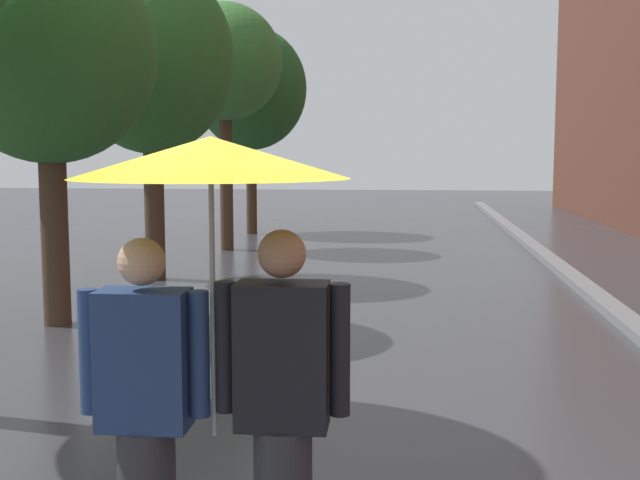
{
  "coord_description": "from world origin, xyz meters",
  "views": [
    {
      "loc": [
        0.66,
        -3.75,
        2.05
      ],
      "look_at": [
        -0.08,
        2.6,
        1.35
      ],
      "focal_mm": 45.02,
      "sensor_mm": 36.0,
      "label": 1
    }
  ],
  "objects_px": {
    "street_tree_1": "(48,55)",
    "street_tree_2": "(151,60)",
    "street_tree_3": "(225,64)",
    "street_tree_4": "(251,89)",
    "couple_under_umbrella": "(213,291)"
  },
  "relations": [
    {
      "from": "street_tree_2",
      "to": "street_tree_3",
      "type": "relative_size",
      "value": 0.98
    },
    {
      "from": "street_tree_2",
      "to": "couple_under_umbrella",
      "type": "distance_m",
      "value": 9.88
    },
    {
      "from": "street_tree_1",
      "to": "street_tree_4",
      "type": "relative_size",
      "value": 0.87
    },
    {
      "from": "street_tree_1",
      "to": "couple_under_umbrella",
      "type": "xyz_separation_m",
      "value": [
        3.35,
        -5.64,
        -1.72
      ]
    },
    {
      "from": "street_tree_1",
      "to": "street_tree_4",
      "type": "xyz_separation_m",
      "value": [
        0.17,
        10.8,
        0.43
      ]
    },
    {
      "from": "street_tree_4",
      "to": "couple_under_umbrella",
      "type": "xyz_separation_m",
      "value": [
        3.18,
        -16.44,
        -2.15
      ]
    },
    {
      "from": "street_tree_1",
      "to": "street_tree_3",
      "type": "distance_m",
      "value": 7.47
    },
    {
      "from": "street_tree_3",
      "to": "street_tree_2",
      "type": "bearing_deg",
      "value": -93.53
    },
    {
      "from": "street_tree_1",
      "to": "street_tree_4",
      "type": "height_order",
      "value": "street_tree_4"
    },
    {
      "from": "couple_under_umbrella",
      "to": "street_tree_3",
      "type": "bearing_deg",
      "value": 103.04
    },
    {
      "from": "street_tree_1",
      "to": "street_tree_2",
      "type": "height_order",
      "value": "street_tree_2"
    },
    {
      "from": "street_tree_4",
      "to": "couple_under_umbrella",
      "type": "distance_m",
      "value": 16.89
    },
    {
      "from": "street_tree_1",
      "to": "street_tree_2",
      "type": "xyz_separation_m",
      "value": [
        0.08,
        3.46,
        0.32
      ]
    },
    {
      "from": "street_tree_2",
      "to": "couple_under_umbrella",
      "type": "xyz_separation_m",
      "value": [
        3.27,
        -9.09,
        -2.04
      ]
    },
    {
      "from": "street_tree_1",
      "to": "couple_under_umbrella",
      "type": "relative_size",
      "value": 2.12
    }
  ]
}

